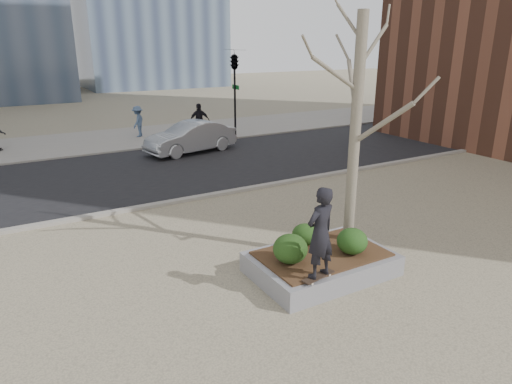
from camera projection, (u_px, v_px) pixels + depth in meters
ground at (283, 284)px, 9.62m from camera, size 120.00×120.00×0.00m
street at (143, 172)px, 17.83m from camera, size 60.00×8.00×0.02m
far_sidewalk at (103, 140)px, 23.58m from camera, size 60.00×6.00×0.02m
planter at (321, 264)px, 10.02m from camera, size 3.00×2.00×0.45m
planter_mulch at (322, 254)px, 9.94m from camera, size 2.70×1.70×0.04m
sycamore_tree at (358, 95)px, 9.62m from camera, size 2.80×2.80×6.60m
shrub_left at (290, 249)px, 9.42m from camera, size 0.72×0.72×0.62m
shrub_middle at (305, 235)px, 10.26m from camera, size 0.58×0.58×0.50m
shrub_right at (352, 241)px, 9.84m from camera, size 0.67×0.67×0.57m
skateboard at (318, 277)px, 8.91m from camera, size 0.80×0.36×0.08m
skateboarder at (320, 233)px, 8.61m from camera, size 0.73×0.55×1.82m
car_silver at (191, 137)px, 20.80m from camera, size 4.43×2.26×1.39m
car_third at (405, 116)px, 27.62m from camera, size 4.08×1.75×1.17m
pedestrian_b at (138, 121)px, 24.24m from camera, size 1.11×1.21×1.63m
pedestrian_c at (200, 121)px, 23.88m from camera, size 1.13×0.66×1.80m
traffic_light_far at (235, 94)px, 24.00m from camera, size 0.60×2.48×4.50m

